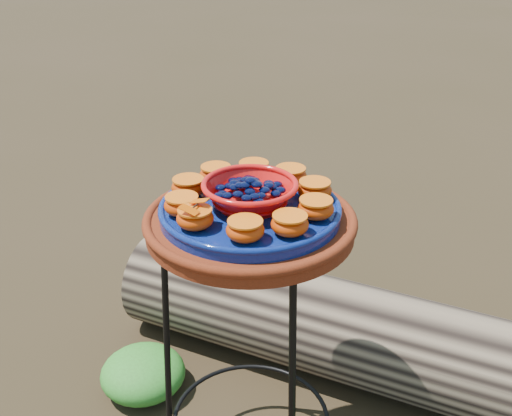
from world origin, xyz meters
The scene contains 19 objects.
plant_stand centered at (0.00, 0.00, 0.35)m, with size 0.44×0.44×0.70m, color black, non-canonical shape.
terracotta_saucer centered at (0.00, 0.00, 0.72)m, with size 0.46×0.46×0.04m, color #3E1909.
cobalt_plate centered at (0.00, 0.00, 0.75)m, with size 0.39×0.39×0.03m, color #000033.
red_bowl centered at (0.00, 0.00, 0.79)m, with size 0.20×0.20×0.05m, color red, non-canonical shape.
glass_gems centered at (0.00, 0.00, 0.83)m, with size 0.15×0.15×0.03m, color black, non-canonical shape.
orange_half_0 centered at (-0.04, -0.14, 0.78)m, with size 0.08×0.08×0.04m, color #AA3305.
orange_half_1 centered at (0.07, -0.13, 0.78)m, with size 0.08×0.08×0.04m, color #AA3305.
orange_half_2 centered at (0.14, -0.06, 0.78)m, with size 0.08×0.08×0.04m, color #AA3305.
orange_half_3 centered at (0.14, 0.03, 0.78)m, with size 0.08×0.08×0.04m, color #AA3305.
orange_half_4 centered at (0.10, 0.11, 0.78)m, with size 0.08×0.08×0.04m, color #AA3305.
orange_half_5 centered at (0.01, 0.15, 0.78)m, with size 0.08×0.08×0.04m, color #AA3305.
orange_half_6 centered at (-0.07, 0.13, 0.78)m, with size 0.08×0.08×0.04m, color #AA3305.
orange_half_7 centered at (-0.14, 0.06, 0.78)m, with size 0.08×0.08×0.04m, color #AA3305.
orange_half_8 centered at (-0.14, -0.03, 0.78)m, with size 0.08×0.08×0.04m, color #AA3305.
orange_half_9 centered at (-0.10, -0.11, 0.78)m, with size 0.08×0.08×0.04m, color #AA3305.
butterfly centered at (-0.04, -0.14, 0.81)m, with size 0.08×0.05×0.01m, color #D14A01, non-canonical shape.
driftwood_log centered at (0.14, 0.47, 0.16)m, with size 1.66×0.43×0.31m, color black, non-canonical shape.
foliage_left centered at (-0.43, 0.04, 0.06)m, with size 0.26×0.26×0.13m, color #29681D.
foliage_back centered at (-0.22, 0.58, 0.09)m, with size 0.35×0.35×0.18m, color #29681D.
Camera 1 is at (0.70, -1.03, 1.38)m, focal length 45.00 mm.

